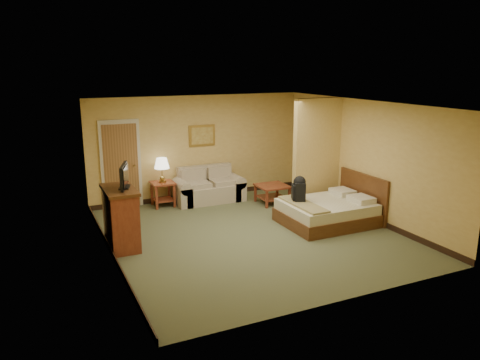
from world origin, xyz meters
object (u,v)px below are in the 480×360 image
coffee_table (272,190)px  loveseat (209,190)px  dresser (121,218)px  bed (329,211)px

coffee_table → loveseat: bearing=147.9°
coffee_table → dresser: (-3.91, -1.29, 0.24)m
dresser → bed: bearing=-7.1°
coffee_table → bed: bed is taller
dresser → bed: 4.34m
bed → dresser: bearing=172.9°
coffee_table → bed: bearing=-78.1°
dresser → bed: size_ratio=0.60×
dresser → bed: (4.30, -0.54, -0.30)m
dresser → coffee_table: bearing=18.3°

